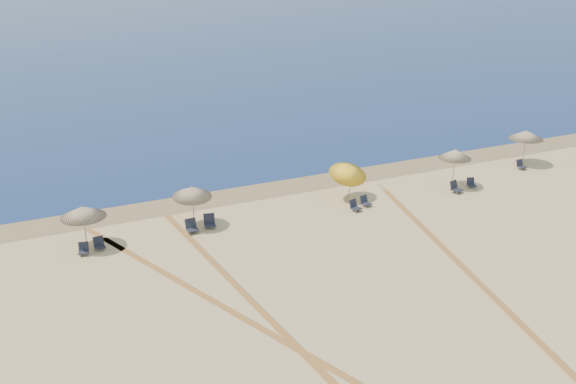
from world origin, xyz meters
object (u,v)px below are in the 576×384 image
object	(u,v)px
chair_3	(99,244)
chair_8	(455,187)
umbrella_5	(526,135)
umbrella_4	(455,154)
umbrella_1	(83,212)
umbrella_3	(348,171)
chair_7	(365,201)
chair_2	(84,249)
chair_4	(192,227)
chair_5	(209,222)
chair_9	(471,183)
umbrella_2	(192,192)
chair_6	(355,206)
chair_10	(521,165)

from	to	relation	value
chair_3	chair_8	bearing A→B (deg)	-4.38
umbrella_5	umbrella_4	bearing A→B (deg)	-168.02
umbrella_1	umbrella_3	xyz separation A→B (m)	(15.05, 0.21, -0.15)
umbrella_3	chair_8	xyz separation A→B (m)	(6.50, -1.71, -1.49)
umbrella_1	chair_7	world-z (taller)	umbrella_1
chair_2	chair_4	distance (m)	5.59
chair_2	chair_5	size ratio (longest dim) A/B	0.82
chair_8	umbrella_4	bearing A→B (deg)	50.11
umbrella_4	chair_2	xyz separation A→B (m)	(-22.20, -0.01, -1.89)
chair_9	chair_3	bearing A→B (deg)	-167.26
umbrella_2	chair_4	bearing A→B (deg)	-116.74
chair_4	chair_6	distance (m)	9.32
umbrella_1	umbrella_3	world-z (taller)	umbrella_3
umbrella_2	chair_10	distance (m)	22.58
umbrella_1	umbrella_5	bearing A→B (deg)	1.59
chair_2	chair_5	xyz separation A→B (m)	(6.64, 0.50, 0.06)
chair_7	chair_9	size ratio (longest dim) A/B	0.99
chair_3	chair_9	world-z (taller)	chair_3
umbrella_1	chair_4	distance (m)	5.59
chair_10	chair_6	bearing A→B (deg)	-175.72
umbrella_5	chair_6	xyz separation A→B (m)	(-14.31, -2.24, -1.81)
chair_2	chair_3	distance (m)	0.84
chair_6	umbrella_4	bearing A→B (deg)	-12.46
chair_7	chair_8	world-z (taller)	chair_8
chair_6	chair_10	xyz separation A→B (m)	(13.55, 1.58, -0.00)
chair_4	chair_10	distance (m)	22.82
umbrella_2	umbrella_5	world-z (taller)	umbrella_5
umbrella_3	chair_6	xyz separation A→B (m)	(-0.46, -1.65, -1.52)
umbrella_5	chair_2	bearing A→B (deg)	-177.07
umbrella_2	chair_10	xyz separation A→B (m)	(22.51, -0.05, -1.74)
chair_6	chair_8	world-z (taller)	chair_8
chair_6	chair_3	bearing A→B (deg)	157.50
chair_5	chair_10	xyz separation A→B (m)	(21.76, 0.34, -0.04)
umbrella_1	umbrella_2	distance (m)	5.63
umbrella_1	chair_2	xyz separation A→B (m)	(-0.25, -0.69, -1.69)
umbrella_5	chair_10	bearing A→B (deg)	-139.49
chair_7	umbrella_2	bearing A→B (deg)	161.27
chair_8	chair_9	world-z (taller)	chair_8
chair_9	chair_6	bearing A→B (deg)	-163.67
umbrella_2	chair_6	size ratio (longest dim) A/B	3.23
umbrella_1	umbrella_2	size ratio (longest dim) A/B	0.96
umbrella_4	chair_4	xyz separation A→B (m)	(-16.62, 0.28, -1.83)
chair_3	chair_6	size ratio (longest dim) A/B	0.83
chair_8	umbrella_3	bearing A→B (deg)	151.21
chair_10	chair_2	bearing A→B (deg)	179.30
chair_2	chair_3	bearing A→B (deg)	31.00
umbrella_3	chair_6	bearing A→B (deg)	-105.54
umbrella_3	chair_7	xyz separation A→B (m)	(0.44, -1.29, -1.53)
chair_3	chair_6	xyz separation A→B (m)	(14.05, -1.02, 0.00)
umbrella_2	chair_5	world-z (taller)	umbrella_2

